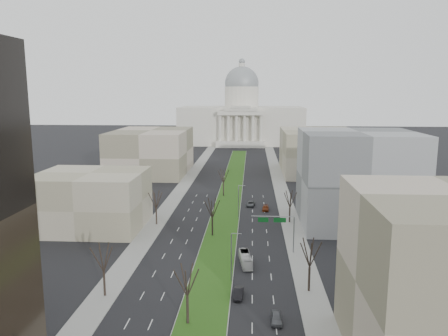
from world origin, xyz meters
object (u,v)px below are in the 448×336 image
at_px(car_black, 238,293).
at_px(car_grey_far, 251,204).
at_px(box_van, 246,259).
at_px(car_grey_near, 276,318).
at_px(car_red, 266,208).

height_order(car_black, car_grey_far, car_black).
bearing_deg(car_grey_far, car_black, -85.59).
relative_size(car_black, box_van, 0.54).
height_order(car_grey_near, car_red, car_grey_near).
bearing_deg(car_red, car_grey_near, -87.66).
bearing_deg(box_van, car_black, -101.92).
bearing_deg(car_grey_near, car_black, 127.51).
distance_m(car_red, box_van, 40.85).
bearing_deg(car_grey_near, box_van, 102.81).
relative_size(car_red, car_grey_far, 0.95).
height_order(car_grey_near, car_black, car_black).
bearing_deg(box_van, car_grey_near, -85.30).
height_order(car_grey_near, car_grey_far, car_grey_near).
distance_m(car_grey_near, box_van, 22.34).
xyz_separation_m(car_grey_near, car_black, (-5.88, 7.68, 0.03)).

